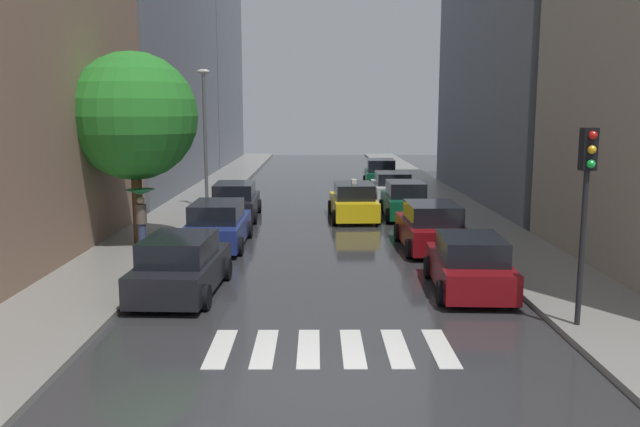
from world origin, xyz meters
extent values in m
cube|color=#2F2F31|center=(0.00, 24.00, -0.02)|extent=(28.00, 72.00, 0.04)
cube|color=gray|center=(-6.50, 24.00, 0.07)|extent=(3.00, 72.00, 0.15)
cube|color=gray|center=(6.50, 24.00, 0.07)|extent=(3.00, 72.00, 0.15)
cube|color=silver|center=(-2.25, 1.94, 0.01)|extent=(0.45, 2.20, 0.01)
cube|color=silver|center=(-1.35, 1.94, 0.01)|extent=(0.45, 2.20, 0.01)
cube|color=silver|center=(-0.45, 1.94, 0.01)|extent=(0.45, 2.20, 0.01)
cube|color=silver|center=(0.45, 1.94, 0.01)|extent=(0.45, 2.20, 0.01)
cube|color=silver|center=(1.35, 1.94, 0.01)|extent=(0.45, 2.20, 0.01)
cube|color=silver|center=(2.25, 1.94, 0.01)|extent=(0.45, 2.20, 0.01)
cube|color=slate|center=(-11.00, 29.96, 7.12)|extent=(6.00, 21.80, 14.24)
cube|color=slate|center=(-11.00, 49.87, 10.85)|extent=(6.00, 17.00, 21.70)
cube|color=slate|center=(11.00, 24.27, 9.34)|extent=(6.00, 18.92, 18.68)
cube|color=black|center=(-3.85, 6.00, 0.56)|extent=(2.05, 4.42, 0.77)
cube|color=black|center=(-3.86, 5.78, 1.27)|extent=(1.74, 2.46, 0.63)
cylinder|color=black|center=(-4.71, 7.47, 0.32)|extent=(0.25, 0.65, 0.64)
cylinder|color=black|center=(-2.86, 7.39, 0.32)|extent=(0.25, 0.65, 0.64)
cylinder|color=black|center=(-4.84, 4.61, 0.32)|extent=(0.25, 0.65, 0.64)
cylinder|color=black|center=(-3.00, 4.52, 0.32)|extent=(0.25, 0.65, 0.64)
cube|color=navy|center=(-3.79, 12.04, 0.57)|extent=(1.89, 4.64, 0.80)
cube|color=black|center=(-3.79, 11.81, 1.30)|extent=(1.66, 2.55, 0.65)
cylinder|color=black|center=(-4.73, 13.58, 0.32)|extent=(0.22, 0.64, 0.64)
cylinder|color=black|center=(-2.85, 13.57, 0.32)|extent=(0.22, 0.64, 0.64)
cylinder|color=black|center=(-4.73, 10.52, 0.32)|extent=(0.22, 0.64, 0.64)
cylinder|color=black|center=(-2.86, 10.51, 0.32)|extent=(0.22, 0.64, 0.64)
cube|color=black|center=(-3.93, 18.16, 0.57)|extent=(2.03, 4.78, 0.79)
cube|color=black|center=(-3.93, 17.92, 1.30)|extent=(1.75, 2.64, 0.65)
cylinder|color=black|center=(-4.93, 19.70, 0.32)|extent=(0.24, 0.65, 0.64)
cylinder|color=black|center=(-3.02, 19.74, 0.32)|extent=(0.24, 0.65, 0.64)
cylinder|color=black|center=(-4.85, 16.57, 0.32)|extent=(0.24, 0.65, 0.64)
cylinder|color=black|center=(-2.94, 16.62, 0.32)|extent=(0.24, 0.65, 0.64)
cube|color=maroon|center=(3.80, 6.19, 0.55)|extent=(2.01, 4.19, 0.75)
cube|color=black|center=(3.79, 5.99, 1.23)|extent=(1.70, 2.33, 0.61)
cylinder|color=black|center=(2.96, 7.59, 0.32)|extent=(0.25, 0.65, 0.64)
cylinder|color=black|center=(4.77, 7.50, 0.32)|extent=(0.25, 0.65, 0.64)
cylinder|color=black|center=(2.83, 4.88, 0.32)|extent=(0.25, 0.65, 0.64)
cylinder|color=black|center=(4.64, 4.79, 0.32)|extent=(0.25, 0.65, 0.64)
cube|color=maroon|center=(3.71, 11.52, 0.58)|extent=(1.96, 4.36, 0.81)
cube|color=black|center=(3.71, 11.30, 1.32)|extent=(1.71, 2.40, 0.66)
cylinder|color=black|center=(2.74, 12.94, 0.32)|extent=(0.23, 0.64, 0.64)
cylinder|color=black|center=(4.65, 12.96, 0.32)|extent=(0.23, 0.64, 0.64)
cylinder|color=black|center=(2.77, 10.07, 0.32)|extent=(0.23, 0.64, 0.64)
cylinder|color=black|center=(4.68, 10.10, 0.32)|extent=(0.23, 0.64, 0.64)
cube|color=#0C4C2D|center=(3.71, 18.28, 0.59)|extent=(1.79, 4.23, 0.82)
cube|color=black|center=(3.71, 18.07, 1.33)|extent=(1.57, 2.33, 0.67)
cylinder|color=black|center=(2.83, 19.67, 0.32)|extent=(0.22, 0.64, 0.64)
cylinder|color=black|center=(4.60, 19.67, 0.32)|extent=(0.22, 0.64, 0.64)
cylinder|color=black|center=(2.82, 16.88, 0.32)|extent=(0.22, 0.64, 0.64)
cylinder|color=black|center=(4.60, 16.88, 0.32)|extent=(0.22, 0.64, 0.64)
cube|color=silver|center=(3.77, 23.80, 0.56)|extent=(1.98, 4.50, 0.76)
cube|color=black|center=(3.77, 23.58, 1.25)|extent=(1.73, 2.48, 0.62)
cylinder|color=black|center=(2.81, 25.29, 0.32)|extent=(0.23, 0.64, 0.64)
cylinder|color=black|center=(4.75, 25.27, 0.32)|extent=(0.23, 0.64, 0.64)
cylinder|color=black|center=(2.78, 22.33, 0.32)|extent=(0.23, 0.64, 0.64)
cylinder|color=black|center=(4.72, 22.31, 0.32)|extent=(0.23, 0.64, 0.64)
cube|color=#0C4C2D|center=(3.73, 29.68, 0.63)|extent=(2.06, 4.57, 0.90)
cube|color=black|center=(3.72, 29.45, 1.44)|extent=(1.75, 2.54, 0.74)
cylinder|color=black|center=(2.87, 31.20, 0.32)|extent=(0.25, 0.65, 0.64)
cylinder|color=black|center=(4.73, 31.11, 0.32)|extent=(0.25, 0.65, 0.64)
cylinder|color=black|center=(2.73, 28.24, 0.32)|extent=(0.25, 0.65, 0.64)
cylinder|color=black|center=(4.59, 28.15, 0.32)|extent=(0.25, 0.65, 0.64)
cube|color=yellow|center=(1.37, 17.92, 0.57)|extent=(2.03, 4.51, 0.80)
cube|color=black|center=(1.37, 17.70, 1.30)|extent=(1.72, 2.51, 0.65)
cube|color=#F2EDCC|center=(1.37, 17.70, 1.72)|extent=(0.21, 0.37, 0.18)
cylinder|color=black|center=(0.38, 19.35, 0.32)|extent=(0.25, 0.65, 0.64)
cylinder|color=black|center=(2.23, 19.42, 0.32)|extent=(0.25, 0.65, 0.64)
cylinder|color=black|center=(0.50, 16.42, 0.32)|extent=(0.25, 0.65, 0.64)
cylinder|color=black|center=(2.35, 16.49, 0.32)|extent=(0.25, 0.65, 0.64)
cylinder|color=navy|center=(-6.27, 11.15, 0.57)|extent=(0.28, 0.28, 0.83)
cylinder|color=brown|center=(-6.27, 11.15, 1.31)|extent=(0.36, 0.36, 0.66)
sphere|color=tan|center=(-6.27, 11.15, 1.77)|extent=(0.26, 0.26, 0.26)
cone|color=#19723F|center=(-6.27, 11.15, 2.06)|extent=(0.99, 0.99, 0.20)
cylinder|color=#333338|center=(-6.27, 11.15, 1.69)|extent=(0.02, 0.02, 0.75)
cylinder|color=#513823|center=(-6.61, 11.99, 1.44)|extent=(0.36, 0.36, 2.58)
sphere|color=#298028|center=(-6.61, 11.99, 4.61)|extent=(4.42, 4.42, 4.42)
cylinder|color=black|center=(5.45, 2.96, 1.85)|extent=(0.12, 0.12, 3.40)
cube|color=black|center=(5.45, 2.96, 4.00)|extent=(0.30, 0.30, 0.90)
sphere|color=red|center=(5.45, 2.78, 4.30)|extent=(0.18, 0.18, 0.18)
sphere|color=#F2A519|center=(5.45, 2.78, 4.00)|extent=(0.18, 0.18, 0.18)
sphere|color=green|center=(5.45, 2.78, 3.70)|extent=(0.18, 0.18, 0.18)
cylinder|color=#595B60|center=(-5.55, 20.18, 3.30)|extent=(0.16, 0.16, 6.29)
ellipsoid|color=beige|center=(-5.55, 20.18, 6.59)|extent=(0.60, 0.28, 0.24)
camera|label=1|loc=(-0.29, -10.71, 4.81)|focal=36.41mm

